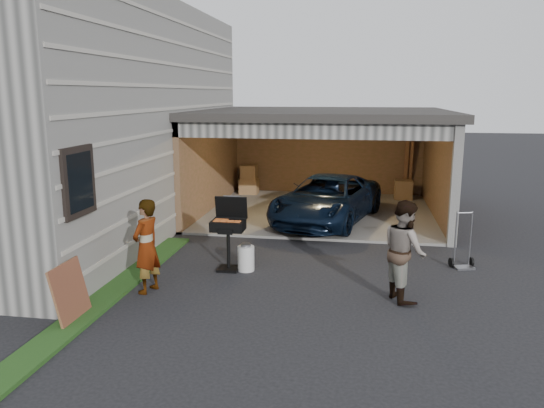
{
  "coord_description": "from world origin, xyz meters",
  "views": [
    {
      "loc": [
        1.85,
        -8.31,
        3.35
      ],
      "look_at": [
        0.1,
        2.02,
        1.15
      ],
      "focal_mm": 35.0,
      "sensor_mm": 36.0,
      "label": 1
    }
  ],
  "objects_px": {
    "woman": "(146,246)",
    "bbq_grill": "(228,228)",
    "minivan": "(327,201)",
    "plywood_panel": "(70,293)",
    "man": "(404,250)",
    "propane_tank": "(246,258)",
    "hand_truck": "(463,257)"
  },
  "relations": [
    {
      "from": "woman",
      "to": "bbq_grill",
      "type": "distance_m",
      "value": 1.75
    },
    {
      "from": "minivan",
      "to": "woman",
      "type": "relative_size",
      "value": 2.64
    },
    {
      "from": "plywood_panel",
      "to": "man",
      "type": "bearing_deg",
      "value": 19.23
    },
    {
      "from": "woman",
      "to": "propane_tank",
      "type": "bearing_deg",
      "value": 149.76
    },
    {
      "from": "propane_tank",
      "to": "plywood_panel",
      "type": "distance_m",
      "value": 3.41
    },
    {
      "from": "man",
      "to": "propane_tank",
      "type": "distance_m",
      "value": 3.08
    },
    {
      "from": "hand_truck",
      "to": "man",
      "type": "bearing_deg",
      "value": -141.82
    },
    {
      "from": "minivan",
      "to": "bbq_grill",
      "type": "xyz_separation_m",
      "value": [
        -1.62,
        -4.0,
        0.23
      ]
    },
    {
      "from": "propane_tank",
      "to": "hand_truck",
      "type": "bearing_deg",
      "value": 12.01
    },
    {
      "from": "woman",
      "to": "bbq_grill",
      "type": "relative_size",
      "value": 1.16
    },
    {
      "from": "woman",
      "to": "hand_truck",
      "type": "distance_m",
      "value": 6.02
    },
    {
      "from": "woman",
      "to": "plywood_panel",
      "type": "bearing_deg",
      "value": -10.5
    },
    {
      "from": "man",
      "to": "bbq_grill",
      "type": "bearing_deg",
      "value": 51.99
    },
    {
      "from": "woman",
      "to": "bbq_grill",
      "type": "xyz_separation_m",
      "value": [
        1.08,
        1.38,
        0.02
      ]
    },
    {
      "from": "hand_truck",
      "to": "propane_tank",
      "type": "bearing_deg",
      "value": 174.82
    },
    {
      "from": "bbq_grill",
      "to": "plywood_panel",
      "type": "bearing_deg",
      "value": -122.76
    },
    {
      "from": "man",
      "to": "hand_truck",
      "type": "bearing_deg",
      "value": -55.61
    },
    {
      "from": "propane_tank",
      "to": "plywood_panel",
      "type": "height_order",
      "value": "plywood_panel"
    },
    {
      "from": "minivan",
      "to": "propane_tank",
      "type": "xyz_separation_m",
      "value": [
        -1.28,
        -4.01,
        -0.35
      ]
    },
    {
      "from": "minivan",
      "to": "hand_truck",
      "type": "relative_size",
      "value": 3.85
    },
    {
      "from": "plywood_panel",
      "to": "hand_truck",
      "type": "bearing_deg",
      "value": 29.89
    },
    {
      "from": "minivan",
      "to": "bbq_grill",
      "type": "height_order",
      "value": "bbq_grill"
    },
    {
      "from": "minivan",
      "to": "woman",
      "type": "height_order",
      "value": "woman"
    },
    {
      "from": "woman",
      "to": "minivan",
      "type": "bearing_deg",
      "value": 169.21
    },
    {
      "from": "woman",
      "to": "hand_truck",
      "type": "height_order",
      "value": "woman"
    },
    {
      "from": "woman",
      "to": "propane_tank",
      "type": "relative_size",
      "value": 3.37
    },
    {
      "from": "plywood_panel",
      "to": "bbq_grill",
      "type": "bearing_deg",
      "value": 57.24
    },
    {
      "from": "minivan",
      "to": "woman",
      "type": "distance_m",
      "value": 6.01
    },
    {
      "from": "woman",
      "to": "man",
      "type": "xyz_separation_m",
      "value": [
        4.28,
        0.4,
        0.02
      ]
    },
    {
      "from": "minivan",
      "to": "hand_truck",
      "type": "xyz_separation_m",
      "value": [
        2.86,
        -3.13,
        -0.38
      ]
    },
    {
      "from": "woman",
      "to": "hand_truck",
      "type": "relative_size",
      "value": 1.46
    },
    {
      "from": "propane_tank",
      "to": "plywood_panel",
      "type": "bearing_deg",
      "value": -127.66
    }
  ]
}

